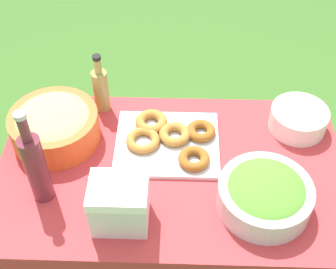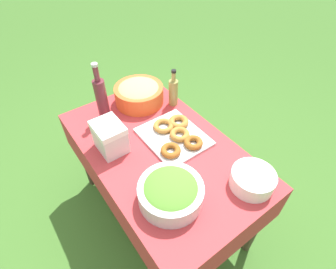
# 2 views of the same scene
# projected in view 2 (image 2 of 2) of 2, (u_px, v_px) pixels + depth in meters

# --- Properties ---
(ground_plane) EXTENTS (14.00, 14.00, 0.00)m
(ground_plane) POSITION_uv_depth(u_px,v_px,m) (162.00, 211.00, 1.91)
(ground_plane) COLOR #3D6B28
(picnic_table) EXTENTS (1.20, 0.72, 0.69)m
(picnic_table) POSITION_uv_depth(u_px,v_px,m) (160.00, 160.00, 1.51)
(picnic_table) COLOR #B73338
(picnic_table) RESTS_ON ground_plane
(salad_bowl) EXTENTS (0.30, 0.30, 0.11)m
(salad_bowl) POSITION_uv_depth(u_px,v_px,m) (171.00, 192.00, 1.16)
(salad_bowl) COLOR silver
(salad_bowl) RESTS_ON picnic_table
(pasta_bowl) EXTENTS (0.31, 0.31, 0.14)m
(pasta_bowl) POSITION_uv_depth(u_px,v_px,m) (139.00, 93.00, 1.68)
(pasta_bowl) COLOR #E05B28
(pasta_bowl) RESTS_ON picnic_table
(donut_platter) EXTENTS (0.38, 0.31, 0.05)m
(donut_platter) POSITION_uv_depth(u_px,v_px,m) (175.00, 135.00, 1.48)
(donut_platter) COLOR silver
(donut_platter) RESTS_ON picnic_table
(plate_stack) EXTENTS (0.21, 0.21, 0.08)m
(plate_stack) POSITION_uv_depth(u_px,v_px,m) (252.00, 180.00, 1.23)
(plate_stack) COLOR white
(plate_stack) RESTS_ON picnic_table
(olive_oil_bottle) EXTENTS (0.06, 0.06, 0.25)m
(olive_oil_bottle) POSITION_uv_depth(u_px,v_px,m) (173.00, 91.00, 1.65)
(olive_oil_bottle) COLOR #998E4C
(olive_oil_bottle) RESTS_ON picnic_table
(wine_bottle) EXTENTS (0.07, 0.07, 0.37)m
(wine_bottle) POSITION_uv_depth(u_px,v_px,m) (102.00, 98.00, 1.52)
(wine_bottle) COLOR maroon
(wine_bottle) RESTS_ON picnic_table
(cooler_box) EXTENTS (0.17, 0.14, 0.17)m
(cooler_box) POSITION_uv_depth(u_px,v_px,m) (110.00, 137.00, 1.37)
(cooler_box) COLOR silver
(cooler_box) RESTS_ON picnic_table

